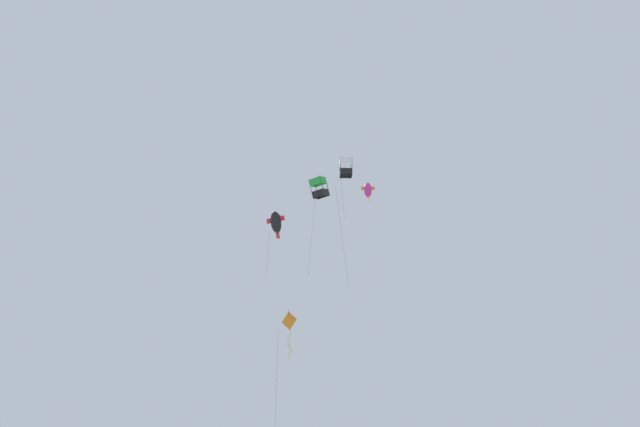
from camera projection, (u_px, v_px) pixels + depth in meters
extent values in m
cube|color=green|center=(320.00, 182.00, 50.66)|extent=(1.28, 0.88, 0.60)
cube|color=green|center=(315.00, 181.00, 49.53)|extent=(1.28, 0.88, 0.60)
cube|color=green|center=(312.00, 184.00, 50.35)|extent=(0.67, 1.28, 1.19)
cube|color=green|center=(323.00, 180.00, 49.84)|extent=(0.67, 1.28, 1.19)
cube|color=black|center=(323.00, 194.00, 50.48)|extent=(1.28, 0.88, 0.60)
cube|color=black|center=(318.00, 193.00, 49.36)|extent=(1.28, 0.88, 0.60)
cube|color=black|center=(315.00, 196.00, 50.17)|extent=(0.67, 1.28, 1.19)
cube|color=black|center=(326.00, 192.00, 49.67)|extent=(0.67, 1.28, 1.19)
cylinder|color=#332D28|center=(317.00, 190.00, 50.82)|extent=(0.50, 0.93, 1.78)
cylinder|color=#332D28|center=(327.00, 186.00, 50.32)|extent=(0.50, 0.93, 1.78)
cylinder|color=#332D28|center=(311.00, 189.00, 49.70)|extent=(0.50, 0.93, 1.78)
cylinder|color=#332D28|center=(322.00, 185.00, 49.19)|extent=(0.50, 0.93, 1.78)
cylinder|color=#47474C|center=(312.00, 231.00, 47.28)|extent=(1.83, 0.42, 8.25)
cube|color=white|center=(345.00, 164.00, 43.50)|extent=(0.70, 0.93, 0.51)
cube|color=white|center=(346.00, 160.00, 42.56)|extent=(0.70, 0.93, 0.51)
cube|color=white|center=(340.00, 162.00, 43.03)|extent=(0.93, 0.63, 0.79)
cube|color=white|center=(352.00, 162.00, 43.04)|extent=(0.93, 0.63, 0.79)
cube|color=black|center=(346.00, 175.00, 43.21)|extent=(0.70, 0.93, 0.51)
cube|color=black|center=(346.00, 171.00, 42.27)|extent=(0.70, 0.93, 0.51)
cube|color=black|center=(340.00, 173.00, 42.73)|extent=(0.93, 0.63, 0.79)
cube|color=black|center=(352.00, 173.00, 42.74)|extent=(0.93, 0.63, 0.79)
cylinder|color=#332D28|center=(340.00, 170.00, 43.35)|extent=(0.44, 0.31, 1.53)
cylinder|color=#332D28|center=(351.00, 170.00, 43.36)|extent=(0.44, 0.31, 1.53)
cylinder|color=#332D28|center=(340.00, 165.00, 42.41)|extent=(0.44, 0.31, 1.53)
cylinder|color=#332D28|center=(352.00, 165.00, 42.42)|extent=(0.44, 0.31, 1.53)
cylinder|color=#47474C|center=(343.00, 195.00, 41.66)|extent=(0.45, 0.56, 3.88)
ellipsoid|color=#DB2D93|center=(368.00, 190.00, 45.83)|extent=(1.12, 1.07, 1.51)
cube|color=orange|center=(364.00, 188.00, 45.89)|extent=(0.37, 0.48, 0.31)
cube|color=orange|center=(372.00, 188.00, 45.89)|extent=(0.37, 0.48, 0.31)
cube|color=orange|center=(368.00, 199.00, 45.53)|extent=(0.46, 0.33, 0.53)
sphere|color=black|center=(365.00, 187.00, 46.24)|extent=(0.17, 0.16, 0.13)
sphere|color=black|center=(370.00, 187.00, 46.24)|extent=(0.17, 0.16, 0.13)
cylinder|color=#47474C|center=(342.00, 237.00, 43.97)|extent=(3.37, 3.64, 7.07)
cube|color=orange|center=(289.00, 321.00, 36.41)|extent=(1.21, 0.56, 1.29)
cylinder|color=purple|center=(289.00, 321.00, 36.43)|extent=(0.30, 0.40, 1.46)
cylinder|color=purple|center=(289.00, 319.00, 36.46)|extent=(1.02, 0.37, 0.03)
cylinder|color=#47474C|center=(290.00, 333.00, 36.10)|extent=(0.03, 0.03, 0.24)
cube|color=yellow|center=(290.00, 335.00, 36.03)|extent=(0.17, 0.06, 0.06)
cylinder|color=#47474C|center=(290.00, 337.00, 36.04)|extent=(0.03, 0.21, 0.24)
cube|color=yellow|center=(289.00, 339.00, 36.05)|extent=(0.10, 0.16, 0.06)
cylinder|color=#47474C|center=(288.00, 340.00, 35.99)|extent=(0.07, 0.06, 0.24)
cube|color=yellow|center=(288.00, 342.00, 35.93)|extent=(0.10, 0.16, 0.06)
cylinder|color=#47474C|center=(288.00, 343.00, 35.83)|extent=(0.04, 0.11, 0.24)
cube|color=yellow|center=(289.00, 345.00, 35.74)|extent=(0.16, 0.10, 0.06)
cylinder|color=#47474C|center=(289.00, 346.00, 35.58)|extent=(0.05, 0.25, 0.24)
cube|color=yellow|center=(290.00, 347.00, 35.42)|extent=(0.08, 0.17, 0.06)
cylinder|color=#47474C|center=(291.00, 349.00, 35.33)|extent=(0.07, 0.12, 0.24)
cube|color=yellow|center=(291.00, 350.00, 35.24)|extent=(0.05, 0.17, 0.06)
cylinder|color=#47474C|center=(291.00, 352.00, 35.17)|extent=(0.07, 0.06, 0.24)
cube|color=yellow|center=(290.00, 353.00, 35.11)|extent=(0.06, 0.17, 0.06)
cylinder|color=#47474C|center=(290.00, 356.00, 35.12)|extent=(0.04, 0.21, 0.24)
cube|color=yellow|center=(289.00, 358.00, 35.13)|extent=(0.03, 0.17, 0.06)
cylinder|color=#47474C|center=(277.00, 378.00, 34.31)|extent=(1.36, 0.90, 6.62)
ellipsoid|color=black|center=(276.00, 222.00, 48.73)|extent=(1.82, 1.99, 2.31)
cube|color=red|center=(270.00, 221.00, 48.94)|extent=(0.77, 0.63, 0.45)
cube|color=red|center=(281.00, 218.00, 48.61)|extent=(0.77, 0.63, 0.45)
cube|color=red|center=(278.00, 235.00, 48.49)|extent=(0.56, 0.77, 0.88)
sphere|color=black|center=(274.00, 216.00, 49.32)|extent=(0.26, 0.28, 0.22)
sphere|color=black|center=(279.00, 215.00, 49.15)|extent=(0.26, 0.28, 0.22)
cylinder|color=#47474C|center=(268.00, 256.00, 47.15)|extent=(1.58, 0.80, 4.33)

